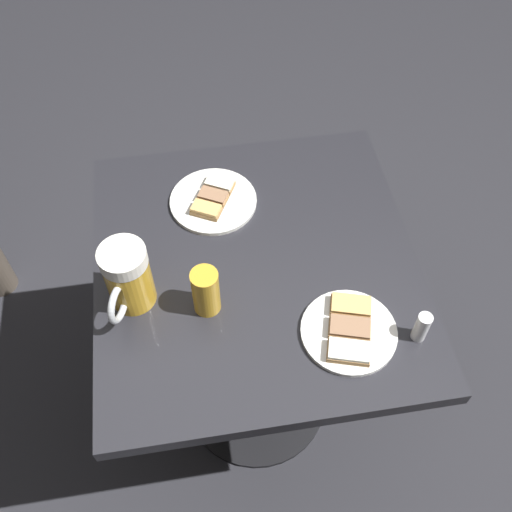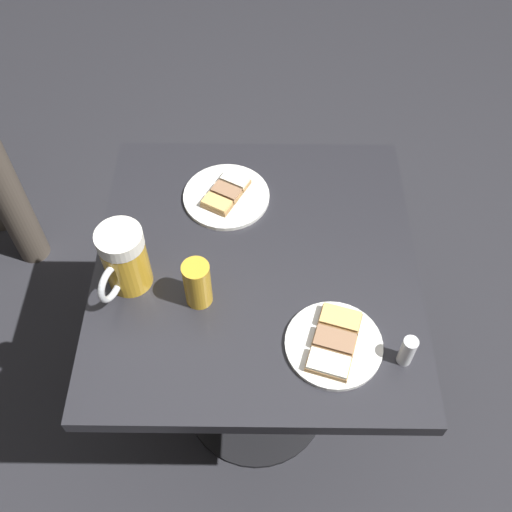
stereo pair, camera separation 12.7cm
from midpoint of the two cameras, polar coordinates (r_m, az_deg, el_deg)
ground_plane at (r=1.95m, az=-1.92°, el=-13.73°), size 6.00×6.00×0.00m
cafe_table at (r=1.43m, az=-2.55°, el=-4.73°), size 0.70×0.74×0.75m
plate_near at (r=1.40m, az=-6.76°, el=5.24°), size 0.20×0.20×0.03m
plate_far at (r=1.19m, az=5.94°, el=-7.37°), size 0.19×0.19×0.03m
beer_mug at (r=1.21m, az=-15.25°, el=-2.25°), size 0.09×0.14×0.16m
beer_glass_small at (r=1.19m, az=-7.93°, el=-3.60°), size 0.06×0.06×0.11m
salt_shaker at (r=1.18m, az=12.74°, el=-6.92°), size 0.03×0.03×0.07m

